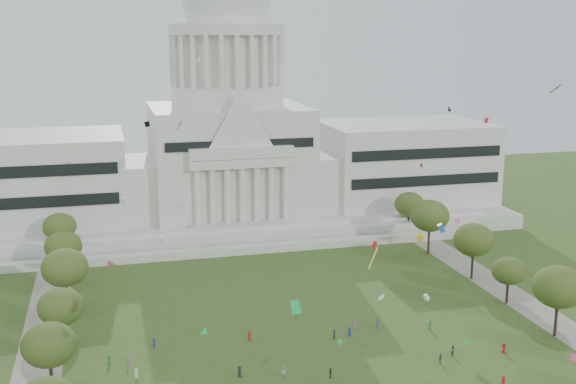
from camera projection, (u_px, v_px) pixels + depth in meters
name	position (u px, v px, depth m)	size (l,w,h in m)	color
capitol	(229.00, 148.00, 209.35)	(160.00, 64.50, 91.30)	silver
path_left	(39.00, 362.00, 123.53)	(8.00, 160.00, 0.04)	gray
path_right	(534.00, 309.00, 147.01)	(8.00, 160.00, 0.04)	gray
row_tree_l_2	(49.00, 345.00, 110.40)	(8.42, 8.42, 11.97)	black
row_tree_r_2	(559.00, 287.00, 132.09)	(9.55, 9.55, 13.58)	black
row_tree_l_3	(61.00, 307.00, 126.39)	(8.12, 8.12, 11.55)	black
row_tree_r_3	(509.00, 271.00, 148.82)	(7.01, 7.01, 9.98)	black
row_tree_l_4	(65.00, 268.00, 143.61)	(9.29, 9.29, 13.21)	black
row_tree_r_4	(474.00, 240.00, 163.12)	(9.19, 9.19, 13.06)	black
row_tree_l_5	(63.00, 246.00, 161.11)	(8.33, 8.33, 11.85)	black
row_tree_r_5	(430.00, 216.00, 181.70)	(9.82, 9.82, 13.96)	black
row_tree_l_6	(60.00, 227.00, 177.86)	(8.19, 8.19, 11.64)	black
row_tree_r_6	(410.00, 204.00, 199.56)	(8.42, 8.42, 11.97)	black
person_0	(504.00, 348.00, 127.11)	(0.88, 0.57, 1.79)	#B21E1E
person_2	(453.00, 351.00, 125.85)	(0.93, 0.58, 1.92)	#4C4C51
person_4	(331.00, 373.00, 117.88)	(1.04, 0.57, 1.77)	#26262B
person_8	(283.00, 371.00, 118.25)	(0.91, 0.56, 1.87)	silver
person_10	(440.00, 358.00, 123.02)	(1.05, 0.57, 1.79)	#4C4C51
distant_crowd	(272.00, 376.00, 116.83)	(63.47, 39.60, 1.94)	#26262B
kite_swarm	(360.00, 237.00, 108.00)	(88.78, 100.05, 65.01)	red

